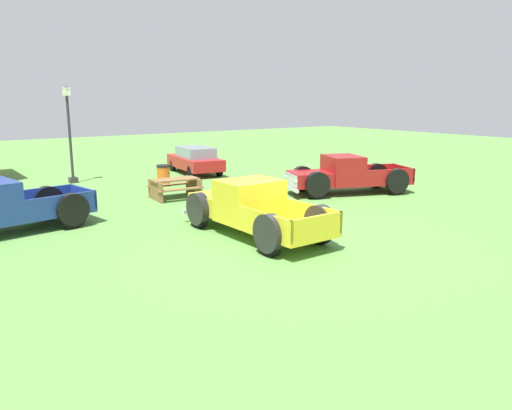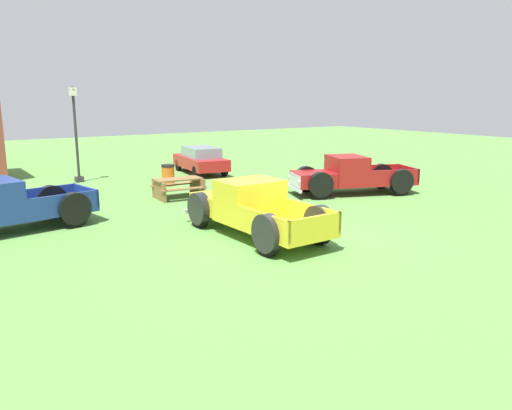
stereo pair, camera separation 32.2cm
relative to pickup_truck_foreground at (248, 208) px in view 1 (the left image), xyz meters
name	(u,v)px [view 1 (the left image)]	position (x,y,z in m)	size (l,w,h in m)	color
ground_plane	(284,240)	(0.41, -1.15, -0.75)	(80.00, 80.00, 0.00)	#5B9342
pickup_truck_foreground	(248,208)	(0.00, 0.00, 0.00)	(2.11, 5.19, 1.57)	yellow
pickup_truck_behind_right	(341,176)	(6.56, 2.82, -0.01)	(5.40, 3.51, 1.56)	maroon
sedan_distant_a	(195,160)	(4.37, 11.15, -0.03)	(2.25, 4.32, 1.38)	#B21E1E
lamp_post_near	(70,133)	(-1.60, 11.95, 1.54)	(0.36, 0.36, 4.37)	#2D2D33
picnic_table	(175,186)	(0.58, 5.88, -0.26)	(1.90, 1.60, 0.78)	olive
trash_can	(164,175)	(1.42, 8.69, -0.27)	(0.59, 0.59, 0.95)	orange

